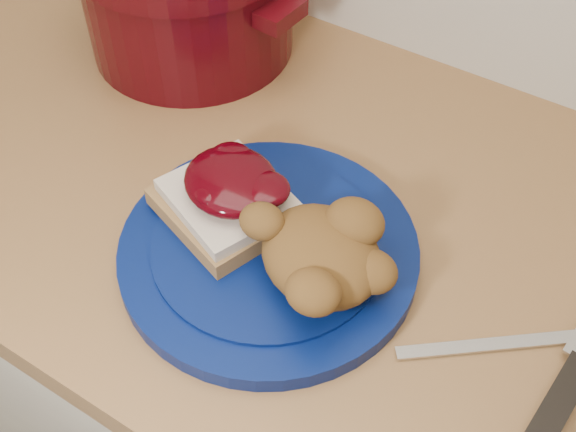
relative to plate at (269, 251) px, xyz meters
The scene contains 6 objects.
base_cabinet 0.49m from the plate, 61.28° to the left, with size 4.00×0.60×0.86m, color beige.
plate is the anchor object (origin of this frame).
sandwich 0.07m from the plate, 169.46° to the left, with size 0.16×0.14×0.06m.
stuffing_mound 0.08m from the plate, ahead, with size 0.12×0.10×0.06m, color brown.
chef_knife 0.30m from the plate, ahead, with size 0.06×0.34×0.02m.
butter_knife 0.22m from the plate, ahead, with size 0.17×0.01×0.00m, color silver.
Camera 1 is at (0.21, 1.05, 1.47)m, focal length 45.00 mm.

